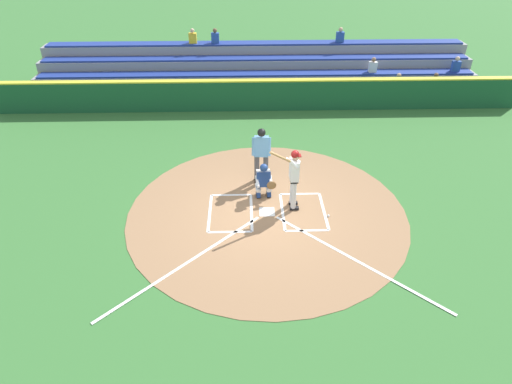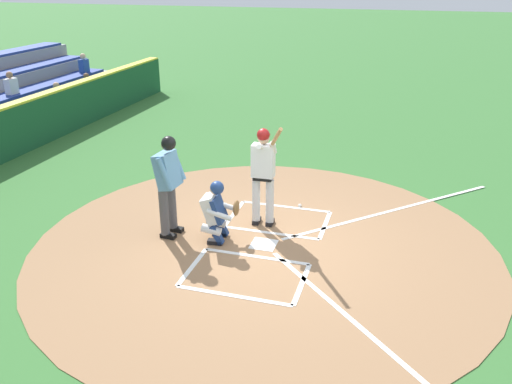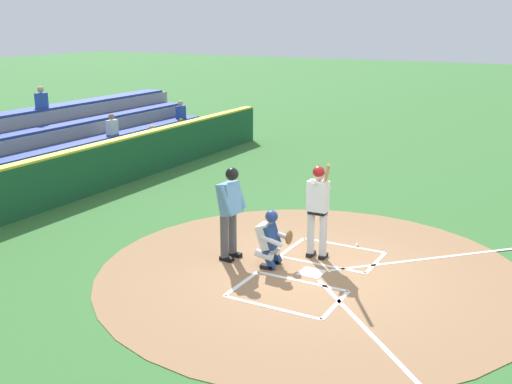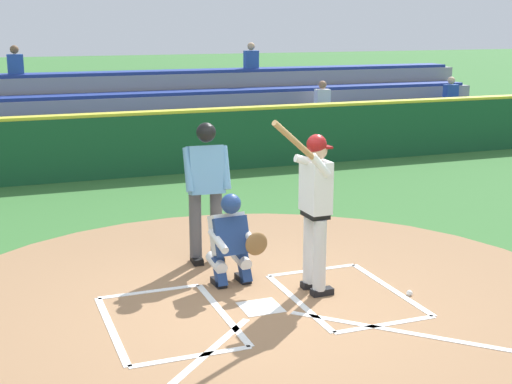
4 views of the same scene
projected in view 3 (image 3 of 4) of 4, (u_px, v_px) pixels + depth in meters
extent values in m
plane|color=#387033|center=(311.00, 273.00, 11.60)|extent=(120.00, 120.00, 0.00)
cylinder|color=#99704C|center=(312.00, 273.00, 11.60)|extent=(8.00, 8.00, 0.01)
cube|color=white|center=(312.00, 273.00, 11.59)|extent=(0.44, 0.44, 0.01)
cube|color=white|center=(292.00, 247.00, 12.90)|extent=(1.20, 0.08, 0.01)
cube|color=white|center=(376.00, 263.00, 12.06)|extent=(1.20, 0.08, 0.01)
cube|color=white|center=(321.00, 265.00, 11.97)|extent=(0.08, 1.80, 0.01)
cube|color=white|center=(343.00, 245.00, 12.99)|extent=(0.08, 1.80, 0.01)
cube|color=white|center=(242.00, 283.00, 11.12)|extent=(1.20, 0.08, 0.01)
cube|color=white|center=(336.00, 305.00, 10.29)|extent=(1.20, 0.08, 0.01)
cube|color=white|center=(301.00, 281.00, 11.21)|extent=(0.08, 1.80, 0.01)
cube|color=white|center=(271.00, 307.00, 10.20)|extent=(0.08, 1.80, 0.01)
cube|color=white|center=(387.00, 351.00, 8.85)|extent=(3.73, 3.73, 0.01)
cube|color=white|center=(451.00, 256.00, 12.40)|extent=(3.73, 3.73, 0.01)
cylinder|color=silver|center=(311.00, 233.00, 12.26)|extent=(0.15, 0.15, 0.84)
cube|color=black|center=(311.00, 254.00, 12.42)|extent=(0.26, 0.13, 0.09)
cylinder|color=silver|center=(323.00, 235.00, 12.15)|extent=(0.15, 0.15, 0.84)
cube|color=black|center=(323.00, 256.00, 12.31)|extent=(0.26, 0.13, 0.09)
cube|color=black|center=(318.00, 211.00, 12.08)|extent=(0.23, 0.35, 0.10)
cube|color=white|center=(318.00, 196.00, 12.00)|extent=(0.25, 0.41, 0.60)
sphere|color=tan|center=(319.00, 175.00, 11.90)|extent=(0.21, 0.21, 0.21)
sphere|color=maroon|center=(319.00, 172.00, 11.87)|extent=(0.23, 0.23, 0.23)
cube|color=maroon|center=(321.00, 173.00, 11.97)|extent=(0.11, 0.17, 0.02)
cylinder|color=white|center=(317.00, 183.00, 11.88)|extent=(0.43, 0.10, 0.21)
cylinder|color=white|center=(327.00, 184.00, 11.79)|extent=(0.27, 0.10, 0.29)
cylinder|color=#AD7F4C|center=(327.00, 173.00, 11.34)|extent=(0.68, 0.38, 0.53)
cylinder|color=#AD7F4C|center=(325.00, 181.00, 11.74)|extent=(0.10, 0.10, 0.08)
cube|color=black|center=(274.00, 261.00, 12.05)|extent=(0.14, 0.27, 0.09)
cube|color=navy|center=(275.00, 254.00, 12.00)|extent=(0.14, 0.25, 0.37)
cylinder|color=silver|center=(271.00, 249.00, 12.01)|extent=(0.18, 0.37, 0.21)
cube|color=black|center=(267.00, 267.00, 11.77)|extent=(0.14, 0.27, 0.09)
cube|color=navy|center=(269.00, 260.00, 11.71)|extent=(0.14, 0.25, 0.37)
cylinder|color=silver|center=(264.00, 255.00, 11.73)|extent=(0.18, 0.37, 0.21)
cube|color=silver|center=(267.00, 235.00, 11.79)|extent=(0.43, 0.39, 0.52)
cube|color=navy|center=(272.00, 236.00, 11.74)|extent=(0.44, 0.25, 0.46)
sphere|color=tan|center=(271.00, 217.00, 11.66)|extent=(0.21, 0.21, 0.21)
sphere|color=navy|center=(272.00, 216.00, 11.64)|extent=(0.24, 0.24, 0.24)
cylinder|color=silver|center=(279.00, 234.00, 11.90)|extent=(0.12, 0.45, 0.20)
cylinder|color=silver|center=(271.00, 241.00, 11.55)|extent=(0.12, 0.45, 0.20)
ellipsoid|color=brown|center=(289.00, 237.00, 11.83)|extent=(0.29, 0.12, 0.28)
cylinder|color=#4C4C51|center=(233.00, 232.00, 12.29)|extent=(0.16, 0.16, 0.86)
cube|color=black|center=(235.00, 255.00, 12.39)|extent=(0.15, 0.29, 0.09)
cylinder|color=#4C4C51|center=(224.00, 236.00, 12.07)|extent=(0.16, 0.16, 0.86)
cube|color=black|center=(227.00, 259.00, 12.17)|extent=(0.15, 0.29, 0.09)
cube|color=#5B8EB7|center=(230.00, 198.00, 11.96)|extent=(0.46, 0.39, 0.66)
sphere|color=brown|center=(231.00, 175.00, 11.81)|extent=(0.22, 0.22, 0.22)
sphere|color=black|center=(232.00, 174.00, 11.80)|extent=(0.25, 0.25, 0.25)
cylinder|color=#5B8EB7|center=(240.00, 194.00, 12.10)|extent=(0.12, 0.29, 0.56)
cylinder|color=#5B8EB7|center=(226.00, 200.00, 11.72)|extent=(0.12, 0.29, 0.56)
sphere|color=white|center=(357.00, 245.00, 12.93)|extent=(0.07, 0.07, 0.07)
cube|color=#19512D|center=(25.00, 190.00, 14.89)|extent=(22.00, 0.36, 1.25)
cube|color=yellow|center=(22.00, 163.00, 14.71)|extent=(22.00, 0.32, 0.06)
cube|color=#284C9E|center=(181.00, 112.00, 23.21)|extent=(0.36, 0.22, 0.46)
sphere|color=beige|center=(181.00, 103.00, 23.12)|extent=(0.20, 0.20, 0.20)
cube|color=#2D844C|center=(181.00, 131.00, 21.94)|extent=(0.36, 0.22, 0.46)
sphere|color=brown|center=(181.00, 121.00, 21.84)|extent=(0.20, 0.20, 0.20)
cube|color=#2D844C|center=(152.00, 138.00, 20.54)|extent=(0.36, 0.22, 0.46)
sphere|color=tan|center=(152.00, 128.00, 20.45)|extent=(0.20, 0.20, 0.20)
cube|color=white|center=(112.00, 127.00, 20.00)|extent=(0.36, 0.22, 0.46)
sphere|color=#9E7051|center=(112.00, 117.00, 19.91)|extent=(0.20, 0.20, 0.20)
cube|color=#284C9E|center=(41.00, 100.00, 19.47)|extent=(0.36, 0.22, 0.46)
sphere|color=tan|center=(40.00, 89.00, 19.38)|extent=(0.20, 0.20, 0.20)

